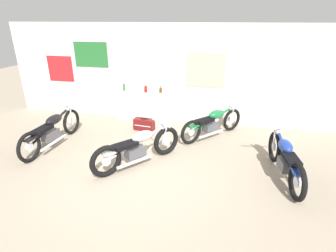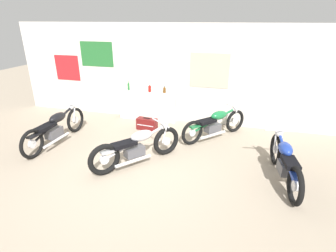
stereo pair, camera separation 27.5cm
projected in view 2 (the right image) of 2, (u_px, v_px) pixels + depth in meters
name	position (u px, v px, depth m)	size (l,w,h in m)	color
ground_plane	(128.00, 177.00, 5.17)	(24.00, 24.00, 0.00)	gray
wall_back	(171.00, 74.00, 7.60)	(10.00, 0.07, 2.80)	silver
sill_counter	(148.00, 106.00, 7.97)	(1.76, 0.28, 0.87)	silver
bottle_leftmost	(129.00, 86.00, 7.91)	(0.06, 0.06, 0.28)	#23662D
bottle_left_center	(150.00, 88.00, 7.73)	(0.09, 0.09, 0.24)	maroon
bottle_center	(164.00, 90.00, 7.65)	(0.08, 0.08, 0.20)	#5B3814
motorcycle_black	(56.00, 128.00, 6.42)	(0.64, 2.22, 0.85)	black
motorcycle_silver	(137.00, 147.00, 5.50)	(1.45, 1.72, 0.82)	black
motorcycle_green	(215.00, 124.00, 6.72)	(1.46, 1.60, 0.79)	black
motorcycle_blue	(285.00, 162.00, 4.92)	(0.64, 1.98, 0.83)	black
hard_case_darkred	(147.00, 124.00, 7.32)	(0.59, 0.29, 0.35)	maroon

